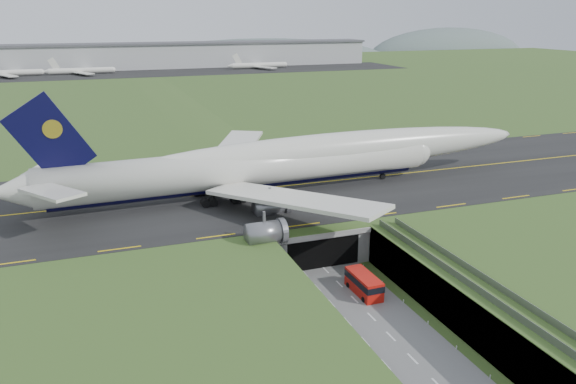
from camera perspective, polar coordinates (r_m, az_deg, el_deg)
name	(u,v)px	position (r m, az deg, el deg)	size (l,w,h in m)	color
ground	(345,291)	(82.49, 5.83, -10.00)	(900.00, 900.00, 0.00)	#355120
airfield_deck	(346,272)	(81.15, 5.89, -8.12)	(800.00, 800.00, 6.00)	gray
trench_road	(370,316)	(76.61, 8.30, -12.33)	(12.00, 75.00, 0.20)	slate
taxiway	(273,188)	(108.60, -1.57, 0.45)	(800.00, 44.00, 0.18)	black
tunnel_portal	(303,230)	(95.04, 1.55, -3.86)	(17.00, 22.30, 6.00)	gray
guideway	(502,308)	(71.57, 20.92, -10.91)	(3.00, 53.00, 7.05)	#A8A8A3
jumbo_jet	(285,162)	(104.77, -0.31, 3.06)	(103.73, 65.02, 21.52)	silver
shuttle_tram	(364,284)	(81.31, 7.71, -9.23)	(2.85, 7.15, 2.91)	red
cargo_terminal	(136,56)	(367.21, -15.20, 13.21)	(320.00, 67.00, 15.60)	#B2B2B2
distant_hills	(199,65)	(506.70, -9.02, 12.59)	(700.00, 91.00, 60.00)	slate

